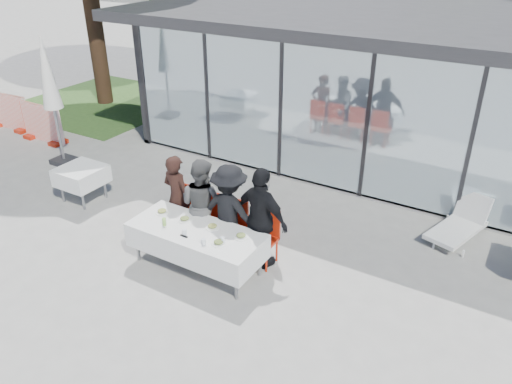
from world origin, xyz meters
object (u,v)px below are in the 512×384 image
diner_a (177,197)px  plate_a (162,211)px  plate_b (185,219)px  market_umbrella (49,83)px  plate_extra (219,242)px  spare_table_left (81,176)px  diner_chair_a (183,207)px  plate_d (241,236)px  diner_chair_c (234,224)px  lounger (461,223)px  diner_c (230,212)px  plate_c (212,227)px  folded_eyeglasses (184,236)px  diner_chair_d (265,234)px  juice_bottle (164,222)px  diner_chair_b (207,215)px  dining_table (196,240)px  diner_b (202,203)px  diner_d (261,219)px

diner_a → plate_a: bearing=102.3°
plate_b → market_umbrella: size_ratio=0.08×
plate_extra → spare_table_left: plate_extra is taller
diner_chair_a → plate_d: bearing=-19.4°
diner_chair_c → lounger: (3.32, 2.55, -0.28)m
diner_c → lounger: size_ratio=1.17×
plate_c → plate_d: (0.55, 0.00, 0.00)m
plate_a → folded_eyeglasses: (0.79, -0.40, -0.02)m
diner_chair_c → plate_a: (-1.07, -0.61, 0.24)m
diner_chair_d → plate_d: 0.63m
diner_c → juice_bottle: diner_c is taller
diner_chair_b → diner_chair_d: same height
plate_a → plate_d: (1.58, 0.04, 0.00)m
dining_table → plate_d: plate_d is taller
plate_b → plate_d: (1.09, 0.04, 0.00)m
plate_extra → diner_b: bearing=138.8°
folded_eyeglasses → juice_bottle: bearing=167.6°
plate_d → lounger: bearing=48.0°
diner_chair_d → market_umbrella: size_ratio=0.33×
dining_table → diner_chair_a: 1.15m
diner_chair_c → diner_chair_d: bearing=0.0°
diner_chair_a → juice_bottle: 1.02m
diner_b → plate_c: size_ratio=7.23×
diner_b → diner_chair_b: 0.32m
diner_c → diner_chair_d: size_ratio=1.73×
market_umbrella → diner_b: bearing=-12.6°
plate_c → plate_d: 0.55m
diner_a → diner_b: bearing=-174.4°
plate_c → plate_a: bearing=-177.9°
plate_extra → dining_table: bearing=164.3°
diner_chair_c → market_umbrella: size_ratio=0.33×
lounger → plate_a: bearing=-144.2°
dining_table → plate_extra: (0.56, -0.16, 0.24)m
dining_table → plate_a: bearing=170.5°
dining_table → lounger: 4.87m
dining_table → juice_bottle: 0.61m
diner_a → spare_table_left: (-2.60, 0.07, -0.25)m
diner_chair_b → diner_c: bearing=-11.9°
plate_b → lounger: plate_b is taller
dining_table → diner_a: 1.11m
folded_eyeglasses → plate_a: bearing=152.9°
diner_chair_b → diner_chair_c: bearing=0.0°
plate_a → plate_d: size_ratio=1.00×
market_umbrella → spare_table_left: bearing=-29.1°
plate_a → diner_c: bearing=24.6°
dining_table → diner_chair_c: (0.25, 0.75, -0.00)m
diner_chair_b → spare_table_left: size_ratio=1.13×
diner_chair_b → diner_d: (1.20, -0.12, 0.35)m
diner_d → folded_eyeglasses: diner_d is taller
diner_chair_a → diner_d: (1.74, -0.12, 0.35)m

